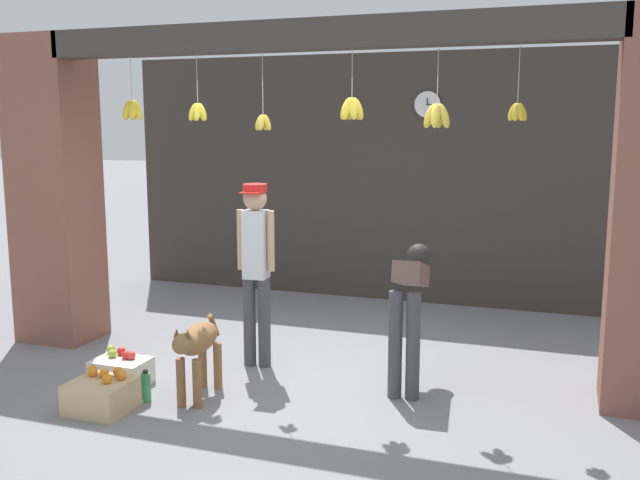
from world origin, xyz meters
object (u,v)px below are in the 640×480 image
Objects in this scene: worker_stooping at (410,298)px; water_bottle at (146,387)px; fruit_crate_oranges at (101,395)px; wall_clock at (428,104)px; shopkeeper at (256,261)px; fruit_crate_apples at (121,371)px; dog at (197,345)px.

water_bottle is (-1.86, -0.98, -0.63)m from worker_stooping.
water_bottle is (0.22, 0.27, -0.01)m from fruit_crate_oranges.
water_bottle is at bearing 51.20° from fruit_crate_oranges.
wall_clock is at bearing 95.62° from worker_stooping.
shopkeeper is at bearing 173.81° from worker_stooping.
wall_clock reaches higher than water_bottle.
shopkeeper reaches higher than worker_stooping.
wall_clock is (1.65, 4.04, 2.23)m from fruit_crate_oranges.
fruit_crate_apples is (-0.87, -0.80, -0.84)m from shopkeeper.
wall_clock is at bearing 62.51° from fruit_crate_apples.
worker_stooping is 3.25m from wall_clock.
shopkeeper is 6.41× the size of water_bottle.
worker_stooping is at bearing 17.83° from fruit_crate_apples.
wall_clock reaches higher than fruit_crate_oranges.
fruit_crate_apples is (-2.26, -0.73, -0.64)m from worker_stooping.
worker_stooping is 2.54× the size of fruit_crate_oranges.
water_bottle is at bearing 62.50° from shopkeeper.
worker_stooping reaches higher than fruit_crate_apples.
water_bottle is 4.61m from wall_clock.
dog is at bearing -106.75° from wall_clock.
wall_clock is (1.08, 3.58, 1.92)m from dog.
dog reaches higher than fruit_crate_apples.
water_bottle is at bearing -110.81° from wall_clock.
shopkeeper reaches higher than fruit_crate_oranges.
wall_clock is at bearing 157.52° from dog.
dog reaches higher than fruit_crate_oranges.
water_bottle is at bearing -31.89° from fruit_crate_apples.
dog is 4.20m from wall_clock.
shopkeeper is at bearing 65.69° from water_bottle.
dog is at bearing -155.62° from worker_stooping.
fruit_crate_apples is 1.76× the size of water_bottle.
dog is 0.51m from water_bottle.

